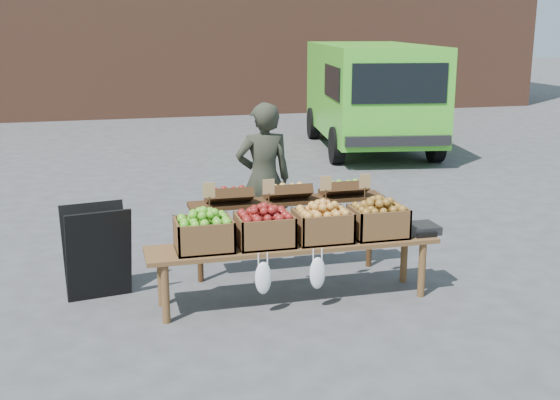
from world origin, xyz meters
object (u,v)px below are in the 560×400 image
object	(u,v)px
chalkboard_sign	(97,252)
back_table	(287,225)
delivery_van	(370,98)
crate_russet_pears	(265,230)
crate_golden_apples	(204,235)
weighing_scale	(419,229)
vendor	(264,179)
crate_green_apples	(378,222)
display_bench	(294,272)
crate_red_apples	(323,226)

from	to	relation	value
chalkboard_sign	back_table	distance (m)	1.90
delivery_van	chalkboard_sign	world-z (taller)	delivery_van
chalkboard_sign	crate_russet_pears	size ratio (longest dim) A/B	1.80
delivery_van	crate_golden_apples	xyz separation A→B (m)	(-4.52, -7.43, -0.34)
back_table	weighing_scale	bearing A→B (deg)	-32.84
delivery_van	vendor	size ratio (longest dim) A/B	2.77
crate_green_apples	chalkboard_sign	bearing A→B (deg)	168.05
back_table	crate_russet_pears	world-z (taller)	back_table
back_table	display_bench	bearing A→B (deg)	-100.59
crate_golden_apples	chalkboard_sign	bearing A→B (deg)	149.51
delivery_van	crate_golden_apples	distance (m)	8.70
delivery_van	back_table	xyz separation A→B (m)	(-3.56, -6.71, -0.53)
vendor	crate_golden_apples	xyz separation A→B (m)	(-0.89, -1.44, -0.14)
vendor	weighing_scale	xyz separation A→B (m)	(1.19, -1.44, -0.24)
chalkboard_sign	display_bench	xyz separation A→B (m)	(1.75, -0.55, -0.16)
display_bench	crate_golden_apples	distance (m)	0.93
crate_russet_pears	weighing_scale	size ratio (longest dim) A/B	1.47
delivery_van	vendor	world-z (taller)	delivery_van
crate_golden_apples	crate_green_apples	size ratio (longest dim) A/B	1.00
delivery_van	crate_russet_pears	world-z (taller)	delivery_van
crate_green_apples	weighing_scale	distance (m)	0.44
chalkboard_sign	crate_golden_apples	xyz separation A→B (m)	(0.93, -0.55, 0.26)
display_bench	weighing_scale	size ratio (longest dim) A/B	7.94
crate_golden_apples	crate_red_apples	size ratio (longest dim) A/B	1.00
back_table	weighing_scale	world-z (taller)	back_table
delivery_van	crate_russet_pears	distance (m)	8.43
delivery_van	display_bench	bearing A→B (deg)	-107.51
delivery_van	display_bench	xyz separation A→B (m)	(-3.69, -7.43, -0.77)
vendor	crate_golden_apples	bearing A→B (deg)	59.03
crate_red_apples	weighing_scale	distance (m)	0.98
delivery_van	crate_green_apples	size ratio (longest dim) A/B	9.42
delivery_van	chalkboard_sign	size ratio (longest dim) A/B	5.24
vendor	crate_green_apples	distance (m)	1.64
crate_golden_apples	weighing_scale	world-z (taller)	crate_golden_apples
back_table	crate_red_apples	distance (m)	0.76
delivery_van	weighing_scale	xyz separation A→B (m)	(-2.44, -7.43, -0.44)
back_table	crate_green_apples	world-z (taller)	back_table
weighing_scale	display_bench	bearing A→B (deg)	180.00
vendor	crate_red_apples	size ratio (longest dim) A/B	3.40
crate_russet_pears	display_bench	bearing A→B (deg)	0.00
delivery_van	back_table	world-z (taller)	delivery_van
crate_golden_apples	weighing_scale	distance (m)	2.08
weighing_scale	delivery_van	bearing A→B (deg)	71.78
vendor	chalkboard_sign	distance (m)	2.06
crate_golden_apples	delivery_van	bearing A→B (deg)	58.68
vendor	weighing_scale	world-z (taller)	vendor
crate_russet_pears	crate_green_apples	distance (m)	1.10
crate_golden_apples	crate_red_apples	world-z (taller)	same
chalkboard_sign	back_table	size ratio (longest dim) A/B	0.43
vendor	crate_russet_pears	distance (m)	1.49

